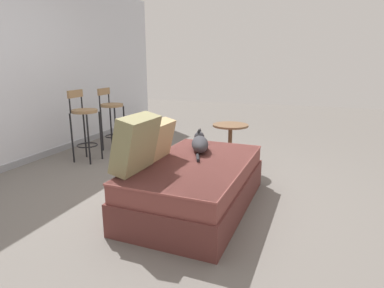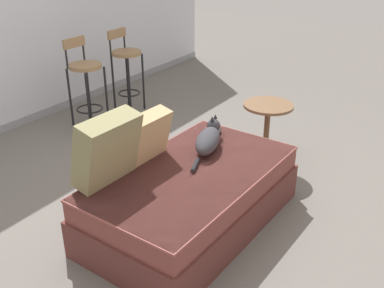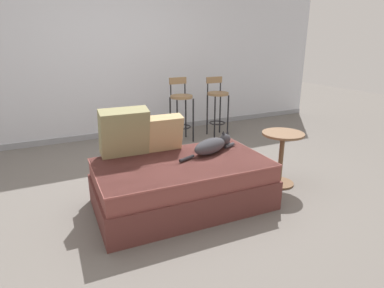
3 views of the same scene
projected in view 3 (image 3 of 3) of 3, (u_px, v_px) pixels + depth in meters
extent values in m
plane|color=#66605B|center=(167.00, 188.00, 3.44)|extent=(16.00, 16.00, 0.00)
cube|color=silver|center=(110.00, 55.00, 4.96)|extent=(8.00, 0.10, 2.60)
cube|color=gray|center=(117.00, 133.00, 5.30)|extent=(8.00, 0.02, 0.09)
cube|color=brown|center=(183.00, 192.00, 3.06)|extent=(1.64, 0.99, 0.28)
cube|color=brown|center=(182.00, 170.00, 2.99)|extent=(1.60, 0.94, 0.17)
cube|color=brown|center=(182.00, 162.00, 2.97)|extent=(1.61, 0.96, 0.02)
cube|color=#847F56|center=(124.00, 132.00, 3.03)|extent=(0.46, 0.28, 0.48)
cube|color=tan|center=(164.00, 133.00, 3.21)|extent=(0.36, 0.22, 0.37)
ellipsoid|color=#333338|center=(210.00, 146.00, 3.16)|extent=(0.45, 0.31, 0.15)
sphere|color=#333338|center=(225.00, 139.00, 3.32)|extent=(0.11, 0.11, 0.11)
cone|color=black|center=(223.00, 132.00, 3.28)|extent=(0.03, 0.03, 0.04)
cone|color=black|center=(228.00, 132.00, 3.31)|extent=(0.03, 0.03, 0.04)
cylinder|color=#333338|center=(229.00, 145.00, 3.35)|extent=(0.14, 0.08, 0.04)
cylinder|color=#333338|center=(225.00, 144.00, 3.39)|extent=(0.14, 0.08, 0.04)
cylinder|color=black|center=(187.00, 159.00, 2.98)|extent=(0.18, 0.09, 0.03)
cylinder|color=black|center=(177.00, 122.00, 4.81)|extent=(0.02, 0.02, 0.68)
cylinder|color=black|center=(193.00, 121.00, 4.92)|extent=(0.02, 0.02, 0.68)
cylinder|color=black|center=(170.00, 119.00, 5.04)|extent=(0.02, 0.02, 0.68)
cylinder|color=black|center=(186.00, 117.00, 5.15)|extent=(0.02, 0.02, 0.68)
torus|color=black|center=(182.00, 127.00, 5.02)|extent=(0.29, 0.29, 0.02)
cylinder|color=olive|center=(181.00, 97.00, 4.87)|extent=(0.34, 0.34, 0.04)
cylinder|color=black|center=(171.00, 89.00, 4.90)|extent=(0.02, 0.02, 0.25)
cylinder|color=black|center=(185.00, 88.00, 5.00)|extent=(0.02, 0.02, 0.25)
cube|color=olive|center=(178.00, 81.00, 4.91)|extent=(0.28, 0.03, 0.10)
cylinder|color=black|center=(215.00, 118.00, 5.10)|extent=(0.02, 0.02, 0.68)
cylinder|color=black|center=(228.00, 116.00, 5.20)|extent=(0.02, 0.02, 0.68)
cylinder|color=black|center=(207.00, 115.00, 5.31)|extent=(0.02, 0.02, 0.68)
cylinder|color=black|center=(220.00, 113.00, 5.41)|extent=(0.02, 0.02, 0.68)
torus|color=black|center=(217.00, 123.00, 5.29)|extent=(0.27, 0.27, 0.02)
cylinder|color=olive|center=(218.00, 94.00, 5.14)|extent=(0.34, 0.34, 0.04)
cylinder|color=black|center=(208.00, 87.00, 5.18)|extent=(0.02, 0.02, 0.22)
cylinder|color=black|center=(220.00, 86.00, 5.28)|extent=(0.02, 0.02, 0.22)
cube|color=olive|center=(214.00, 80.00, 5.19)|extent=(0.28, 0.03, 0.10)
cylinder|color=brown|center=(281.00, 160.00, 3.47)|extent=(0.05, 0.05, 0.56)
cylinder|color=brown|center=(279.00, 183.00, 3.55)|extent=(0.32, 0.32, 0.02)
cylinder|color=brown|center=(283.00, 134.00, 3.38)|extent=(0.44, 0.44, 0.02)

